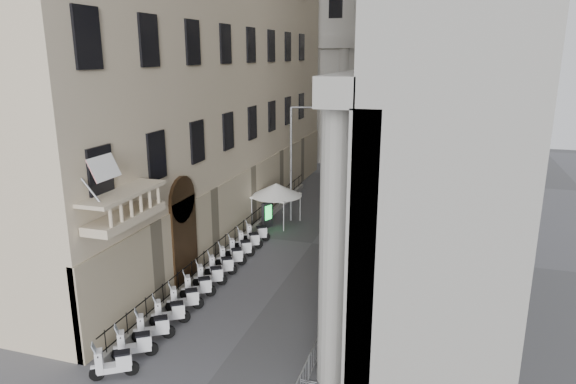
% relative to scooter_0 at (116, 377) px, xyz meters
% --- Properties ---
extents(far_building, '(22.00, 10.00, 30.00)m').
position_rel_scooter_0_xyz_m(far_building, '(3.39, 44.28, 15.00)').
color(far_building, '#B6B3AC').
rests_on(far_building, ground).
extents(iron_fence, '(0.30, 28.00, 1.40)m').
position_rel_scooter_0_xyz_m(iron_fence, '(-0.91, 14.28, 0.00)').
color(iron_fence, black).
rests_on(iron_fence, ground).
extents(blue_awning, '(1.60, 3.00, 3.00)m').
position_rel_scooter_0_xyz_m(blue_awning, '(7.54, 22.28, 0.00)').
color(blue_awning, navy).
rests_on(blue_awning, ground).
extents(flag, '(1.00, 1.40, 8.20)m').
position_rel_scooter_0_xyz_m(flag, '(-0.61, 1.28, 0.00)').
color(flag, '#9E0C11').
rests_on(flag, ground).
extents(scooter_0, '(1.48, 1.23, 1.50)m').
position_rel_scooter_0_xyz_m(scooter_0, '(0.00, 0.00, 0.00)').
color(scooter_0, silver).
rests_on(scooter_0, ground).
extents(scooter_1, '(1.48, 1.23, 1.50)m').
position_rel_scooter_0_xyz_m(scooter_1, '(0.00, 1.33, 0.00)').
color(scooter_1, silver).
rests_on(scooter_1, ground).
extents(scooter_2, '(1.48, 1.23, 1.50)m').
position_rel_scooter_0_xyz_m(scooter_2, '(0.00, 2.67, 0.00)').
color(scooter_2, silver).
rests_on(scooter_2, ground).
extents(scooter_3, '(1.48, 1.23, 1.50)m').
position_rel_scooter_0_xyz_m(scooter_3, '(0.00, 4.00, 0.00)').
color(scooter_3, silver).
rests_on(scooter_3, ground).
extents(scooter_4, '(1.48, 1.23, 1.50)m').
position_rel_scooter_0_xyz_m(scooter_4, '(0.00, 5.33, 0.00)').
color(scooter_4, silver).
rests_on(scooter_4, ground).
extents(scooter_5, '(1.48, 1.23, 1.50)m').
position_rel_scooter_0_xyz_m(scooter_5, '(0.00, 6.67, 0.00)').
color(scooter_5, silver).
rests_on(scooter_5, ground).
extents(scooter_6, '(1.48, 1.23, 1.50)m').
position_rel_scooter_0_xyz_m(scooter_6, '(0.00, 8.00, 0.00)').
color(scooter_6, silver).
rests_on(scooter_6, ground).
extents(scooter_7, '(1.48, 1.23, 1.50)m').
position_rel_scooter_0_xyz_m(scooter_7, '(0.00, 9.33, 0.00)').
color(scooter_7, silver).
rests_on(scooter_7, ground).
extents(scooter_8, '(1.48, 1.23, 1.50)m').
position_rel_scooter_0_xyz_m(scooter_8, '(0.00, 10.67, 0.00)').
color(scooter_8, silver).
rests_on(scooter_8, ground).
extents(scooter_9, '(1.48, 1.23, 1.50)m').
position_rel_scooter_0_xyz_m(scooter_9, '(0.00, 12.00, 0.00)').
color(scooter_9, silver).
rests_on(scooter_9, ground).
extents(scooter_10, '(1.48, 1.23, 1.50)m').
position_rel_scooter_0_xyz_m(scooter_10, '(0.00, 13.33, 0.00)').
color(scooter_10, silver).
rests_on(scooter_10, ground).
extents(scooter_11, '(1.48, 1.23, 1.50)m').
position_rel_scooter_0_xyz_m(scooter_11, '(0.00, 14.67, 0.00)').
color(scooter_11, silver).
rests_on(scooter_11, ground).
extents(barrier_1, '(0.60, 2.40, 1.10)m').
position_rel_scooter_0_xyz_m(barrier_1, '(6.83, 3.04, 0.00)').
color(barrier_1, '#9C9EA3').
rests_on(barrier_1, ground).
extents(barrier_2, '(0.60, 2.40, 1.10)m').
position_rel_scooter_0_xyz_m(barrier_2, '(6.83, 5.54, 0.00)').
color(barrier_2, '#9C9EA3').
rests_on(barrier_2, ground).
extents(barrier_3, '(0.60, 2.40, 1.10)m').
position_rel_scooter_0_xyz_m(barrier_3, '(6.83, 8.04, 0.00)').
color(barrier_3, '#9C9EA3').
rests_on(barrier_3, ground).
extents(barrier_4, '(0.60, 2.40, 1.10)m').
position_rel_scooter_0_xyz_m(barrier_4, '(6.83, 10.54, 0.00)').
color(barrier_4, '#9C9EA3').
rests_on(barrier_4, ground).
extents(barrier_5, '(0.60, 2.40, 1.10)m').
position_rel_scooter_0_xyz_m(barrier_5, '(6.83, 13.04, 0.00)').
color(barrier_5, '#9C9EA3').
rests_on(barrier_5, ground).
extents(barrier_6, '(0.60, 2.40, 1.10)m').
position_rel_scooter_0_xyz_m(barrier_6, '(6.83, 15.54, 0.00)').
color(barrier_6, '#9C9EA3').
rests_on(barrier_6, ground).
extents(barrier_7, '(0.60, 2.40, 1.10)m').
position_rel_scooter_0_xyz_m(barrier_7, '(6.83, 18.04, 0.00)').
color(barrier_7, '#9C9EA3').
rests_on(barrier_7, ground).
extents(barrier_8, '(0.60, 2.40, 1.10)m').
position_rel_scooter_0_xyz_m(barrier_8, '(6.83, 20.54, 0.00)').
color(barrier_8, '#9C9EA3').
rests_on(barrier_8, ground).
extents(security_tent, '(3.54, 3.54, 2.87)m').
position_rel_scooter_0_xyz_m(security_tent, '(-0.21, 18.83, 2.40)').
color(security_tent, silver).
rests_on(security_tent, ground).
extents(street_lamp, '(2.58, 0.76, 8.04)m').
position_rel_scooter_0_xyz_m(street_lamp, '(1.08, 19.55, 4.78)').
color(street_lamp, '#94969C').
rests_on(street_lamp, ground).
extents(info_kiosk, '(0.55, 0.86, 1.77)m').
position_rel_scooter_0_xyz_m(info_kiosk, '(-0.32, 17.53, 0.89)').
color(info_kiosk, black).
rests_on(info_kiosk, ground).
extents(pedestrian_a, '(0.67, 0.54, 1.59)m').
position_rel_scooter_0_xyz_m(pedestrian_a, '(4.78, 27.61, 0.79)').
color(pedestrian_a, '#0C1733').
rests_on(pedestrian_a, ground).
extents(pedestrian_b, '(0.91, 0.77, 1.64)m').
position_rel_scooter_0_xyz_m(pedestrian_b, '(4.29, 20.82, 0.82)').
color(pedestrian_b, black).
rests_on(pedestrian_b, ground).
extents(pedestrian_c, '(0.99, 0.96, 1.71)m').
position_rel_scooter_0_xyz_m(pedestrian_c, '(1.90, 30.39, 0.86)').
color(pedestrian_c, black).
rests_on(pedestrian_c, ground).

